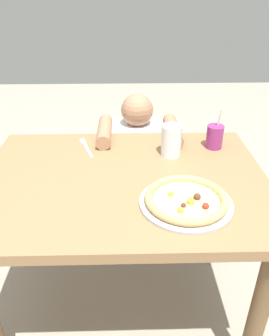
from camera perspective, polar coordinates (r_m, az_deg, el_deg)
name	(u,v)px	position (r m, az deg, el deg)	size (l,w,h in m)	color
ground_plane	(126,303)	(1.84, -1.49, -21.87)	(8.00, 8.00, 0.00)	#9E9384
dining_table	(124,201)	(1.40, -1.83, -5.68)	(1.15, 0.85, 0.75)	#936D47
pizza_near	(186,200)	(1.19, 8.75, -5.42)	(0.33, 0.33, 0.04)	#B7B7BC
drink_cup_colored	(215,137)	(1.59, 13.43, 5.20)	(0.08, 0.08, 0.19)	#8C2D72
water_cup_clear	(171,140)	(1.48, 6.26, 4.69)	(0.09, 0.09, 0.14)	silver
fork	(86,147)	(1.59, -8.22, 3.58)	(0.08, 0.20, 0.00)	silver
diner_seated	(137,174)	(2.03, 0.41, -0.98)	(0.40, 0.52, 0.90)	#333847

